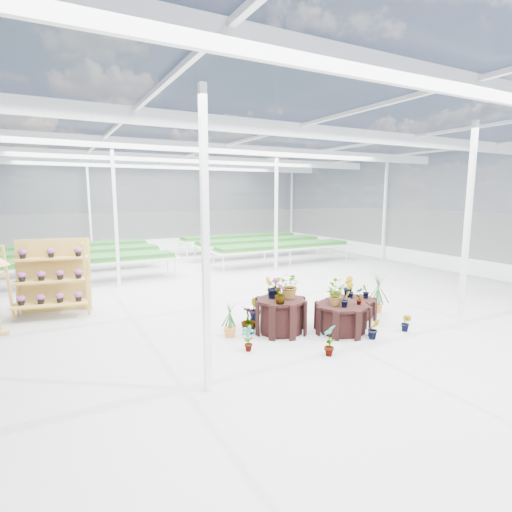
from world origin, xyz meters
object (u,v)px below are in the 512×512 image
plinth_low (355,308)px  shelf_rack (51,278)px  plinth_tall (281,316)px  plinth_mid (342,318)px

plinth_low → shelf_rack: bearing=151.0°
plinth_low → shelf_rack: 7.50m
plinth_tall → shelf_rack: shelf_rack is taller
plinth_tall → plinth_low: plinth_tall is taller
plinth_tall → plinth_mid: size_ratio=0.93×
plinth_tall → shelf_rack: (-4.33, 3.72, 0.56)m
plinth_mid → plinth_low: bearing=35.0°
plinth_tall → shelf_rack: size_ratio=0.59×
plinth_tall → plinth_mid: bearing=-26.6°
shelf_rack → plinth_mid: bearing=-26.7°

